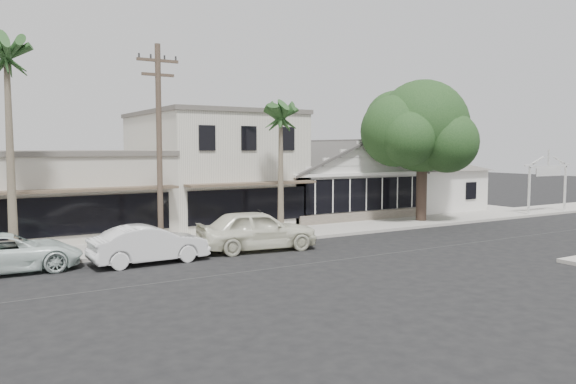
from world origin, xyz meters
TOP-DOWN VIEW (x-y plane):
  - ground at (0.00, 0.00)m, footprint 140.00×140.00m
  - sidewalk_north at (-8.00, 6.75)m, footprint 90.00×3.50m
  - corner_shop at (5.00, 12.47)m, footprint 10.40×8.60m
  - side_cottage at (13.20, 11.50)m, footprint 6.00×6.00m
  - arch_sign at (18.40, 5.30)m, footprint 4.12×0.12m
  - row_building_near at (-3.00, 13.50)m, footprint 8.00×10.00m
  - row_building_midnear at (-12.00, 13.50)m, footprint 10.00×10.00m
  - utility_pole at (-9.00, 5.20)m, footprint 1.80×0.24m
  - car_0 at (-5.07, 3.70)m, footprint 5.66×2.91m
  - car_1 at (-10.07, 3.43)m, footprint 4.68×1.76m
  - car_2 at (-15.07, 4.51)m, footprint 5.28×2.48m
  - shade_tree at (7.86, 6.95)m, footprint 7.84×7.09m
  - palm_east at (-2.25, 6.38)m, footprint 3.00×3.00m
  - palm_mid at (-14.72, 5.94)m, footprint 3.22×3.22m

SIDE VIEW (x-z plane):
  - ground at x=0.00m, z-range 0.00..0.00m
  - sidewalk_north at x=-8.00m, z-range 0.00..0.15m
  - car_2 at x=-15.07m, z-range 0.00..1.46m
  - car_1 at x=-10.07m, z-range 0.00..1.52m
  - car_0 at x=-5.07m, z-range 0.00..1.84m
  - side_cottage at x=13.20m, z-range 0.00..3.00m
  - row_building_midnear at x=-12.00m, z-range 0.00..4.20m
  - corner_shop at x=5.00m, z-range 0.07..5.17m
  - arch_sign at x=18.40m, z-range 1.18..5.13m
  - row_building_near at x=-3.00m, z-range 0.00..6.50m
  - utility_pole at x=-9.00m, z-range 0.29..9.29m
  - shade_tree at x=7.86m, z-range 1.38..10.08m
  - palm_east at x=-2.25m, z-range 2.57..9.84m
  - palm_mid at x=-14.72m, z-range 3.38..12.70m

